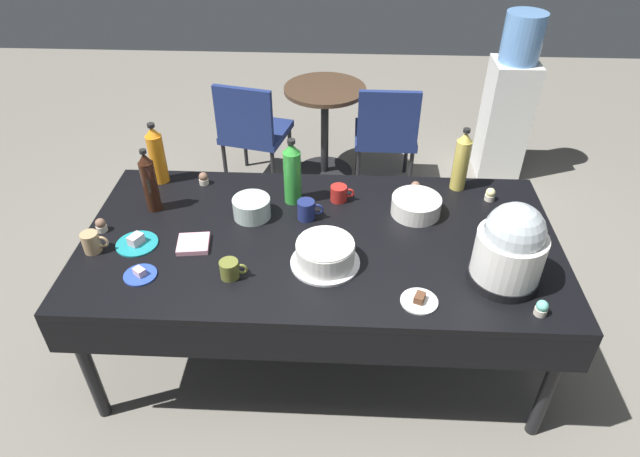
# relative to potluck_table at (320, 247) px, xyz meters

# --- Properties ---
(ground) EXTENTS (9.00, 9.00, 0.00)m
(ground) POSITION_rel_potluck_table_xyz_m (0.00, 0.00, -0.69)
(ground) COLOR slate
(potluck_table) EXTENTS (2.20, 1.10, 0.75)m
(potluck_table) POSITION_rel_potluck_table_xyz_m (0.00, 0.00, 0.00)
(potluck_table) COLOR black
(potluck_table) RESTS_ON ground
(frosted_layer_cake) EXTENTS (0.30, 0.30, 0.12)m
(frosted_layer_cake) POSITION_rel_potluck_table_xyz_m (0.03, -0.19, 0.12)
(frosted_layer_cake) COLOR silver
(frosted_layer_cake) RESTS_ON potluck_table
(slow_cooker) EXTENTS (0.29, 0.29, 0.37)m
(slow_cooker) POSITION_rel_potluck_table_xyz_m (0.78, -0.25, 0.24)
(slow_cooker) COLOR black
(slow_cooker) RESTS_ON potluck_table
(glass_salad_bowl) EXTENTS (0.18, 0.18, 0.10)m
(glass_salad_bowl) POSITION_rel_potluck_table_xyz_m (-0.34, 0.15, 0.11)
(glass_salad_bowl) COLOR #B2C6BC
(glass_salad_bowl) RESTS_ON potluck_table
(ceramic_snack_bowl) EXTENTS (0.24, 0.24, 0.09)m
(ceramic_snack_bowl) POSITION_rel_potluck_table_xyz_m (0.46, 0.21, 0.11)
(ceramic_snack_bowl) COLOR silver
(ceramic_snack_bowl) RESTS_ON potluck_table
(dessert_plate_cobalt) EXTENTS (0.14, 0.14, 0.04)m
(dessert_plate_cobalt) POSITION_rel_potluck_table_xyz_m (-0.75, -0.30, 0.07)
(dessert_plate_cobalt) COLOR #2D4CB2
(dessert_plate_cobalt) RESTS_ON potluck_table
(dessert_plate_charcoal) EXTENTS (0.18, 0.18, 0.05)m
(dessert_plate_charcoal) POSITION_rel_potluck_table_xyz_m (0.85, 0.07, 0.07)
(dessert_plate_charcoal) COLOR #2D2D33
(dessert_plate_charcoal) RESTS_ON potluck_table
(dessert_plate_white) EXTENTS (0.15, 0.15, 0.04)m
(dessert_plate_white) POSITION_rel_potluck_table_xyz_m (0.42, -0.40, 0.07)
(dessert_plate_white) COLOR white
(dessert_plate_white) RESTS_ON potluck_table
(dessert_plate_teal) EXTENTS (0.19, 0.19, 0.05)m
(dessert_plate_teal) POSITION_rel_potluck_table_xyz_m (-0.83, -0.09, 0.07)
(dessert_plate_teal) COLOR teal
(dessert_plate_teal) RESTS_ON potluck_table
(cupcake_lemon) EXTENTS (0.05, 0.05, 0.07)m
(cupcake_lemon) POSITION_rel_potluck_table_xyz_m (-1.03, 0.00, 0.09)
(cupcake_lemon) COLOR beige
(cupcake_lemon) RESTS_ON potluck_table
(cupcake_vanilla) EXTENTS (0.05, 0.05, 0.07)m
(cupcake_vanilla) POSITION_rel_potluck_table_xyz_m (0.84, 0.35, 0.09)
(cupcake_vanilla) COLOR beige
(cupcake_vanilla) RESTS_ON potluck_table
(cupcake_rose) EXTENTS (0.05, 0.05, 0.07)m
(cupcake_rose) POSITION_rel_potluck_table_xyz_m (0.47, 0.39, 0.09)
(cupcake_rose) COLOR beige
(cupcake_rose) RESTS_ON potluck_table
(cupcake_cocoa) EXTENTS (0.05, 0.05, 0.07)m
(cupcake_cocoa) POSITION_rel_potluck_table_xyz_m (0.89, -0.45, 0.09)
(cupcake_cocoa) COLOR beige
(cupcake_cocoa) RESTS_ON potluck_table
(cupcake_mint) EXTENTS (0.05, 0.05, 0.07)m
(cupcake_mint) POSITION_rel_potluck_table_xyz_m (-0.63, 0.43, 0.09)
(cupcake_mint) COLOR beige
(cupcake_mint) RESTS_ON potluck_table
(soda_bottle_orange_juice) EXTENTS (0.08, 0.08, 0.33)m
(soda_bottle_orange_juice) POSITION_rel_potluck_table_xyz_m (-0.87, 0.45, 0.22)
(soda_bottle_orange_juice) COLOR orange
(soda_bottle_orange_juice) RESTS_ON potluck_table
(soda_bottle_cola) EXTENTS (0.07, 0.07, 0.33)m
(soda_bottle_cola) POSITION_rel_potluck_table_xyz_m (-0.83, 0.19, 0.22)
(soda_bottle_cola) COLOR #33190F
(soda_bottle_cola) RESTS_ON potluck_table
(soda_bottle_ginger_ale) EXTENTS (0.08, 0.08, 0.34)m
(soda_bottle_ginger_ale) POSITION_rel_potluck_table_xyz_m (0.70, 0.46, 0.22)
(soda_bottle_ginger_ale) COLOR gold
(soda_bottle_ginger_ale) RESTS_ON potluck_table
(soda_bottle_lime_soda) EXTENTS (0.09, 0.09, 0.35)m
(soda_bottle_lime_soda) POSITION_rel_potluck_table_xyz_m (-0.15, 0.29, 0.22)
(soda_bottle_lime_soda) COLOR green
(soda_bottle_lime_soda) RESTS_ON potluck_table
(coffee_mug_tan) EXTENTS (0.12, 0.08, 0.10)m
(coffee_mug_tan) POSITION_rel_potluck_table_xyz_m (-1.01, -0.15, 0.11)
(coffee_mug_tan) COLOR tan
(coffee_mug_tan) RESTS_ON potluck_table
(coffee_mug_red) EXTENTS (0.12, 0.08, 0.08)m
(coffee_mug_red) POSITION_rel_potluck_table_xyz_m (0.08, 0.31, 0.10)
(coffee_mug_red) COLOR #B2231E
(coffee_mug_red) RESTS_ON potluck_table
(coffee_mug_navy) EXTENTS (0.13, 0.08, 0.10)m
(coffee_mug_navy) POSITION_rel_potluck_table_xyz_m (-0.07, 0.15, 0.11)
(coffee_mug_navy) COLOR navy
(coffee_mug_navy) RESTS_ON potluck_table
(coffee_mug_olive) EXTENTS (0.12, 0.08, 0.08)m
(coffee_mug_olive) POSITION_rel_potluck_table_xyz_m (-0.37, -0.29, 0.10)
(coffee_mug_olive) COLOR olive
(coffee_mug_olive) RESTS_ON potluck_table
(paper_napkin_stack) EXTENTS (0.16, 0.16, 0.02)m
(paper_napkin_stack) POSITION_rel_potluck_table_xyz_m (-0.57, -0.09, 0.07)
(paper_napkin_stack) COLOR pink
(paper_napkin_stack) RESTS_ON potluck_table
(maroon_chair_left) EXTENTS (0.53, 0.53, 0.85)m
(maroon_chair_left) POSITION_rel_potluck_table_xyz_m (-0.57, 1.57, -0.20)
(maroon_chair_left) COLOR navy
(maroon_chair_left) RESTS_ON ground
(maroon_chair_right) EXTENTS (0.44, 0.44, 0.85)m
(maroon_chair_right) POSITION_rel_potluck_table_xyz_m (0.40, 1.57, -0.20)
(maroon_chair_right) COLOR navy
(maroon_chair_right) RESTS_ON ground
(round_cafe_table) EXTENTS (0.60, 0.60, 0.72)m
(round_cafe_table) POSITION_rel_potluck_table_xyz_m (-0.05, 1.80, -0.19)
(round_cafe_table) COLOR #473323
(round_cafe_table) RESTS_ON ground
(water_cooler) EXTENTS (0.32, 0.32, 1.24)m
(water_cooler) POSITION_rel_potluck_table_xyz_m (1.32, 1.89, -0.10)
(water_cooler) COLOR silver
(water_cooler) RESTS_ON ground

